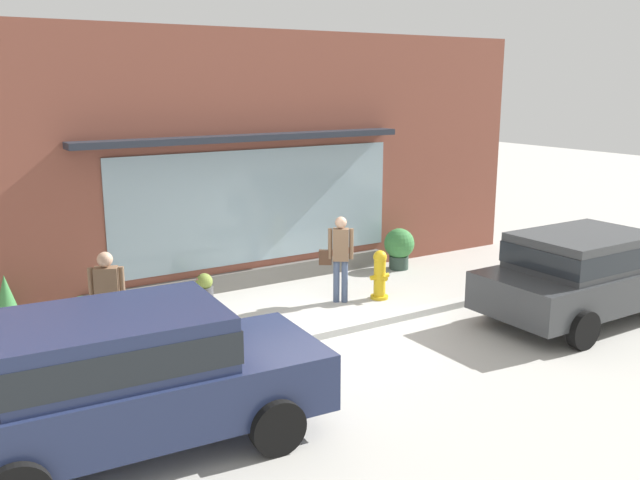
{
  "coord_description": "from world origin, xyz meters",
  "views": [
    {
      "loc": [
        -5.84,
        -9.15,
        4.08
      ],
      "look_at": [
        0.62,
        1.2,
        1.25
      ],
      "focal_mm": 38.48,
      "sensor_mm": 36.0,
      "label": 1
    }
  ],
  "objects_px": {
    "pedestrian_passerby": "(108,298)",
    "parked_car_dark_gray": "(586,270)",
    "parked_car_navy": "(126,373)",
    "potted_plant_by_entrance": "(7,307)",
    "potted_plant_low_front": "(82,312)",
    "potted_plant_near_hydrant": "(399,246)",
    "pedestrian_with_handbag": "(339,253)",
    "potted_plant_window_left": "(205,290)",
    "fire_hydrant": "(380,274)"
  },
  "relations": [
    {
      "from": "potted_plant_window_left",
      "to": "potted_plant_low_front",
      "type": "bearing_deg",
      "value": 179.92
    },
    {
      "from": "fire_hydrant",
      "to": "potted_plant_near_hydrant",
      "type": "distance_m",
      "value": 2.24
    },
    {
      "from": "pedestrian_with_handbag",
      "to": "parked_car_dark_gray",
      "type": "relative_size",
      "value": 0.39
    },
    {
      "from": "potted_plant_window_left",
      "to": "potted_plant_by_entrance",
      "type": "distance_m",
      "value": 3.35
    },
    {
      "from": "parked_car_navy",
      "to": "potted_plant_near_hydrant",
      "type": "bearing_deg",
      "value": 34.74
    },
    {
      "from": "potted_plant_by_entrance",
      "to": "potted_plant_near_hydrant",
      "type": "bearing_deg",
      "value": -1.24
    },
    {
      "from": "pedestrian_with_handbag",
      "to": "potted_plant_near_hydrant",
      "type": "xyz_separation_m",
      "value": [
        2.43,
        1.26,
        -0.44
      ]
    },
    {
      "from": "pedestrian_passerby",
      "to": "parked_car_navy",
      "type": "relative_size",
      "value": 0.38
    },
    {
      "from": "potted_plant_near_hydrant",
      "to": "pedestrian_passerby",
      "type": "bearing_deg",
      "value": -165.09
    },
    {
      "from": "potted_plant_by_entrance",
      "to": "parked_car_navy",
      "type": "bearing_deg",
      "value": -82.51
    },
    {
      "from": "fire_hydrant",
      "to": "pedestrian_passerby",
      "type": "height_order",
      "value": "pedestrian_passerby"
    },
    {
      "from": "parked_car_dark_gray",
      "to": "potted_plant_by_entrance",
      "type": "distance_m",
      "value": 9.8
    },
    {
      "from": "parked_car_navy",
      "to": "pedestrian_passerby",
      "type": "bearing_deg",
      "value": 82.5
    },
    {
      "from": "parked_car_navy",
      "to": "parked_car_dark_gray",
      "type": "height_order",
      "value": "parked_car_navy"
    },
    {
      "from": "pedestrian_with_handbag",
      "to": "fire_hydrant",
      "type": "bearing_deg",
      "value": -162.0
    },
    {
      "from": "pedestrian_passerby",
      "to": "potted_plant_by_entrance",
      "type": "distance_m",
      "value": 2.36
    },
    {
      "from": "fire_hydrant",
      "to": "potted_plant_near_hydrant",
      "type": "xyz_separation_m",
      "value": [
        1.66,
        1.5,
        0.03
      ]
    },
    {
      "from": "fire_hydrant",
      "to": "potted_plant_low_front",
      "type": "bearing_deg",
      "value": 165.2
    },
    {
      "from": "potted_plant_by_entrance",
      "to": "potted_plant_low_front",
      "type": "distance_m",
      "value": 1.16
    },
    {
      "from": "fire_hydrant",
      "to": "parked_car_navy",
      "type": "xyz_separation_m",
      "value": [
        -5.74,
        -2.97,
        0.44
      ]
    },
    {
      "from": "potted_plant_window_left",
      "to": "pedestrian_passerby",
      "type": "bearing_deg",
      "value": -142.2
    },
    {
      "from": "potted_plant_near_hydrant",
      "to": "potted_plant_low_front",
      "type": "bearing_deg",
      "value": -179.0
    },
    {
      "from": "fire_hydrant",
      "to": "parked_car_navy",
      "type": "relative_size",
      "value": 0.22
    },
    {
      "from": "potted_plant_window_left",
      "to": "potted_plant_near_hydrant",
      "type": "relative_size",
      "value": 0.68
    },
    {
      "from": "pedestrian_with_handbag",
      "to": "pedestrian_passerby",
      "type": "height_order",
      "value": "pedestrian_passerby"
    },
    {
      "from": "potted_plant_low_front",
      "to": "pedestrian_with_handbag",
      "type": "bearing_deg",
      "value": -14.34
    },
    {
      "from": "pedestrian_passerby",
      "to": "parked_car_dark_gray",
      "type": "height_order",
      "value": "pedestrian_passerby"
    },
    {
      "from": "fire_hydrant",
      "to": "pedestrian_with_handbag",
      "type": "height_order",
      "value": "pedestrian_with_handbag"
    },
    {
      "from": "potted_plant_low_front",
      "to": "fire_hydrant",
      "type": "bearing_deg",
      "value": -14.8
    },
    {
      "from": "parked_car_dark_gray",
      "to": "potted_plant_by_entrance",
      "type": "relative_size",
      "value": 4.1
    },
    {
      "from": "parked_car_navy",
      "to": "potted_plant_by_entrance",
      "type": "height_order",
      "value": "parked_car_navy"
    },
    {
      "from": "potted_plant_by_entrance",
      "to": "potted_plant_low_front",
      "type": "bearing_deg",
      "value": -14.88
    },
    {
      "from": "potted_plant_low_front",
      "to": "potted_plant_near_hydrant",
      "type": "bearing_deg",
      "value": 1.0
    },
    {
      "from": "parked_car_dark_gray",
      "to": "pedestrian_passerby",
      "type": "bearing_deg",
      "value": 161.34
    },
    {
      "from": "pedestrian_with_handbag",
      "to": "potted_plant_by_entrance",
      "type": "distance_m",
      "value": 5.78
    },
    {
      "from": "parked_car_navy",
      "to": "potted_plant_low_front",
      "type": "relative_size",
      "value": 8.01
    },
    {
      "from": "potted_plant_by_entrance",
      "to": "potted_plant_near_hydrant",
      "type": "relative_size",
      "value": 1.12
    },
    {
      "from": "pedestrian_passerby",
      "to": "parked_car_dark_gray",
      "type": "bearing_deg",
      "value": -174.75
    },
    {
      "from": "potted_plant_low_front",
      "to": "potted_plant_near_hydrant",
      "type": "height_order",
      "value": "potted_plant_near_hydrant"
    },
    {
      "from": "pedestrian_with_handbag",
      "to": "parked_car_dark_gray",
      "type": "bearing_deg",
      "value": 171.06
    },
    {
      "from": "pedestrian_with_handbag",
      "to": "pedestrian_passerby",
      "type": "bearing_deg",
      "value": 42.72
    },
    {
      "from": "pedestrian_with_handbag",
      "to": "parked_car_navy",
      "type": "height_order",
      "value": "pedestrian_with_handbag"
    },
    {
      "from": "potted_plant_by_entrance",
      "to": "potted_plant_window_left",
      "type": "bearing_deg",
      "value": -5.09
    },
    {
      "from": "parked_car_navy",
      "to": "potted_plant_by_entrance",
      "type": "bearing_deg",
      "value": 101.04
    },
    {
      "from": "fire_hydrant",
      "to": "parked_car_dark_gray",
      "type": "xyz_separation_m",
      "value": [
        2.35,
        -2.81,
        0.4
      ]
    },
    {
      "from": "pedestrian_passerby",
      "to": "potted_plant_by_entrance",
      "type": "bearing_deg",
      "value": -37.21
    },
    {
      "from": "parked_car_navy",
      "to": "parked_car_dark_gray",
      "type": "bearing_deg",
      "value": 4.69
    },
    {
      "from": "potted_plant_low_front",
      "to": "parked_car_navy",
      "type": "bearing_deg",
      "value": -96.47
    },
    {
      "from": "pedestrian_with_handbag",
      "to": "potted_plant_by_entrance",
      "type": "relative_size",
      "value": 1.61
    },
    {
      "from": "parked_car_navy",
      "to": "potted_plant_window_left",
      "type": "xyz_separation_m",
      "value": [
        2.72,
        4.35,
        -0.62
      ]
    }
  ]
}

